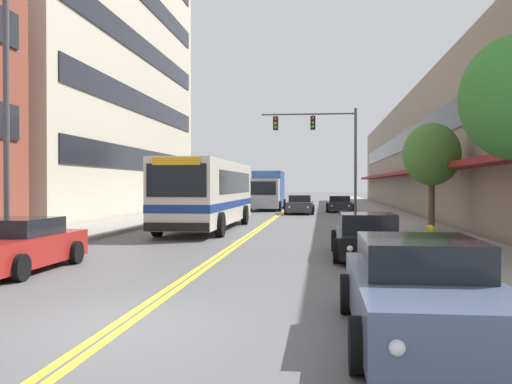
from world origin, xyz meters
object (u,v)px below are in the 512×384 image
at_px(car_slate_blue_parked_right_foreground, 421,293).
at_px(car_charcoal_parked_right_mid, 340,204).
at_px(box_truck, 268,190).
at_px(car_navy_parked_left_near, 221,206).
at_px(car_black_parked_right_far, 368,237).
at_px(fire_hydrant, 430,240).
at_px(traffic_signal_mast, 324,140).
at_px(car_red_parked_left_mid, 14,246).
at_px(car_dark_grey_moving_lead, 300,205).
at_px(street_lamp_left_near, 17,92).
at_px(city_bus, 209,191).
at_px(street_tree_right_mid, 432,155).

xyz_separation_m(car_slate_blue_parked_right_foreground, car_charcoal_parked_right_mid, (0.03, 36.50, -0.05)).
bearing_deg(box_truck, car_navy_parked_left_near, -115.07).
relative_size(car_black_parked_right_far, fire_hydrant, 5.64).
bearing_deg(traffic_signal_mast, car_red_parked_left_mid, -106.35).
bearing_deg(car_charcoal_parked_right_mid, box_truck, 155.29).
distance_m(car_slate_blue_parked_right_foreground, car_charcoal_parked_right_mid, 36.50).
xyz_separation_m(car_navy_parked_left_near, fire_hydrant, (10.28, -24.81, 0.01)).
relative_size(car_navy_parked_left_near, fire_hydrant, 5.13).
distance_m(car_navy_parked_left_near, car_dark_grey_moving_lead, 5.73).
distance_m(traffic_signal_mast, street_lamp_left_near, 25.84).
bearing_deg(car_dark_grey_moving_lead, car_navy_parked_left_near, -177.49).
distance_m(car_dark_grey_moving_lead, traffic_signal_mast, 5.45).
bearing_deg(city_bus, car_navy_parked_left_near, 97.80).
distance_m(car_charcoal_parked_right_mid, traffic_signal_mast, 7.37).
relative_size(car_charcoal_parked_right_mid, fire_hydrant, 4.96).
bearing_deg(street_tree_right_mid, fire_hydrant, -100.69).
xyz_separation_m(car_black_parked_right_far, box_truck, (-5.79, 30.32, 1.05)).
xyz_separation_m(car_charcoal_parked_right_mid, car_black_parked_right_far, (-0.03, -27.64, -0.00)).
relative_size(box_truck, fire_hydrant, 8.50).
distance_m(car_red_parked_left_mid, street_tree_right_mid, 17.08).
xyz_separation_m(city_bus, traffic_signal_mast, (5.47, 12.25, 3.35)).
relative_size(car_slate_blue_parked_right_foreground, street_tree_right_mid, 1.08).
height_order(city_bus, car_red_parked_left_mid, city_bus).
bearing_deg(car_red_parked_left_mid, box_truck, 85.10).
xyz_separation_m(box_truck, street_tree_right_mid, (9.08, -22.22, 1.73)).
xyz_separation_m(box_truck, fire_hydrant, (7.44, -30.88, -1.07)).
height_order(street_lamp_left_near, street_tree_right_mid, street_lamp_left_near).
height_order(city_bus, street_lamp_left_near, street_lamp_left_near).
bearing_deg(box_truck, car_dark_grey_moving_lead, -63.62).
height_order(city_bus, car_charcoal_parked_right_mid, city_bus).
bearing_deg(car_red_parked_left_mid, street_lamp_left_near, 115.62).
xyz_separation_m(car_slate_blue_parked_right_foreground, car_dark_grey_moving_lead, (-2.90, 33.36, -0.01)).
xyz_separation_m(car_charcoal_parked_right_mid, traffic_signal_mast, (-1.19, -5.67, 4.55)).
height_order(car_navy_parked_left_near, fire_hydrant, car_navy_parked_left_near).
bearing_deg(street_lamp_left_near, car_slate_blue_parked_right_foreground, -34.21).
bearing_deg(fire_hydrant, street_tree_right_mid, 79.31).
xyz_separation_m(car_navy_parked_left_near, street_tree_right_mid, (11.92, -16.15, 2.81)).
bearing_deg(box_truck, car_slate_blue_parked_right_foreground, -81.59).
relative_size(car_red_parked_left_mid, fire_hydrant, 5.51).
bearing_deg(car_dark_grey_moving_lead, fire_hydrant, -79.69).
distance_m(car_black_parked_right_far, traffic_signal_mast, 22.47).
relative_size(car_black_parked_right_far, car_dark_grey_moving_lead, 0.98).
bearing_deg(car_slate_blue_parked_right_foreground, car_navy_parked_left_near, 104.60).
relative_size(car_slate_blue_parked_right_foreground, traffic_signal_mast, 0.68).
height_order(car_charcoal_parked_right_mid, box_truck, box_truck).
relative_size(street_lamp_left_near, street_tree_right_mid, 1.66).
bearing_deg(fire_hydrant, box_truck, 103.55).
height_order(street_tree_right_mid, fire_hydrant, street_tree_right_mid).
xyz_separation_m(car_navy_parked_left_near, car_black_parked_right_far, (8.62, -24.25, 0.03)).
distance_m(city_bus, car_slate_blue_parked_right_foreground, 19.77).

